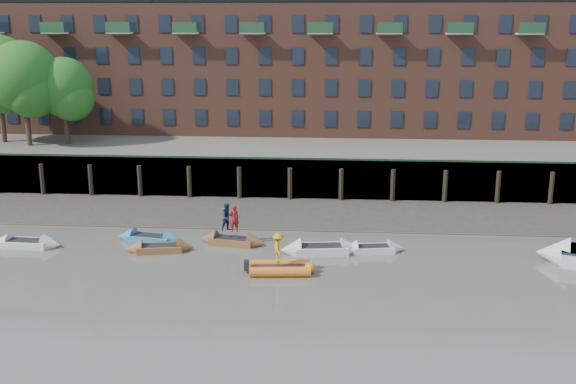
# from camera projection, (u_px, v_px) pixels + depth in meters

# --- Properties ---
(ground) EXTENTS (220.00, 220.00, 0.00)m
(ground) POSITION_uv_depth(u_px,v_px,m) (300.00, 321.00, 31.89)
(ground) COLOR #625C55
(ground) RESTS_ON ground
(foreshore) EXTENTS (110.00, 8.00, 0.50)m
(foreshore) POSITION_uv_depth(u_px,v_px,m) (314.00, 214.00, 49.27)
(foreshore) COLOR #3D382F
(foreshore) RESTS_ON ground
(mud_band) EXTENTS (110.00, 1.60, 0.10)m
(mud_band) POSITION_uv_depth(u_px,v_px,m) (312.00, 228.00, 45.99)
(mud_band) COLOR #4C4336
(mud_band) RESTS_ON ground
(river_wall) EXTENTS (110.00, 1.23, 3.30)m
(river_wall) POSITION_uv_depth(u_px,v_px,m) (316.00, 179.00, 53.10)
(river_wall) COLOR #2D2A26
(river_wall) RESTS_ON ground
(bank_terrace) EXTENTS (110.00, 28.00, 3.20)m
(bank_terrace) POSITION_uv_depth(u_px,v_px,m) (320.00, 147.00, 66.24)
(bank_terrace) COLOR #5E594D
(bank_terrace) RESTS_ON ground
(apartment_terrace) EXTENTS (80.60, 15.56, 20.98)m
(apartment_terrace) POSITION_uv_depth(u_px,v_px,m) (322.00, 30.00, 64.38)
(apartment_terrace) COLOR brown
(apartment_terrace) RESTS_ON bank_terrace
(tree_cluster) EXTENTS (11.76, 7.74, 9.40)m
(tree_cluster) POSITION_uv_depth(u_px,v_px,m) (21.00, 77.00, 57.84)
(tree_cluster) COLOR #3A281C
(tree_cluster) RESTS_ON bank_terrace
(rowboat_0) EXTENTS (4.52, 1.49, 1.30)m
(rowboat_0) POSITION_uv_depth(u_px,v_px,m) (26.00, 243.00, 42.18)
(rowboat_0) COLOR silver
(rowboat_0) RESTS_ON ground
(rowboat_1) EXTENTS (4.63, 2.06, 1.30)m
(rowboat_1) POSITION_uv_depth(u_px,v_px,m) (150.00, 238.00, 43.13)
(rowboat_1) COLOR teal
(rowboat_1) RESTS_ON ground
(rowboat_2) EXTENTS (4.36, 1.99, 1.22)m
(rowboat_2) POSITION_uv_depth(u_px,v_px,m) (160.00, 248.00, 41.33)
(rowboat_2) COLOR brown
(rowboat_2) RESTS_ON ground
(rowboat_3) EXTENTS (4.44, 1.94, 1.25)m
(rowboat_3) POSITION_uv_depth(u_px,v_px,m) (232.00, 241.00, 42.68)
(rowboat_3) COLOR brown
(rowboat_3) RESTS_ON ground
(rowboat_4) EXTENTS (5.15, 2.09, 1.45)m
(rowboat_4) POSITION_uv_depth(u_px,v_px,m) (321.00, 249.00, 41.02)
(rowboat_4) COLOR silver
(rowboat_4) RESTS_ON ground
(rowboat_5) EXTENTS (4.09, 1.77, 1.15)m
(rowboat_5) POSITION_uv_depth(u_px,v_px,m) (373.00, 249.00, 41.25)
(rowboat_5) COLOR silver
(rowboat_5) RESTS_ON ground
(rib_tender) EXTENTS (3.79, 2.02, 0.65)m
(rib_tender) POSITION_uv_depth(u_px,v_px,m) (283.00, 268.00, 37.90)
(rib_tender) COLOR orange
(rib_tender) RESTS_ON ground
(person_rower_a) EXTENTS (0.76, 0.65, 1.77)m
(person_rower_a) POSITION_uv_depth(u_px,v_px,m) (234.00, 218.00, 42.24)
(person_rower_a) COLOR maroon
(person_rower_a) RESTS_ON rowboat_3
(person_rower_b) EXTENTS (1.11, 1.07, 1.80)m
(person_rower_b) POSITION_uv_depth(u_px,v_px,m) (228.00, 217.00, 42.48)
(person_rower_b) COLOR #19233F
(person_rower_b) RESTS_ON rowboat_3
(person_rib_crew) EXTENTS (0.80, 1.20, 1.74)m
(person_rib_crew) POSITION_uv_depth(u_px,v_px,m) (278.00, 248.00, 37.60)
(person_rib_crew) COLOR orange
(person_rib_crew) RESTS_ON rib_tender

